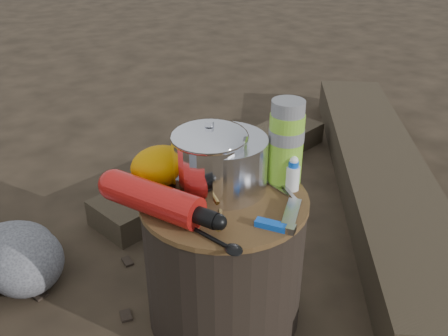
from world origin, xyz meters
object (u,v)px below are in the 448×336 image
stump (224,259)px  thermos (286,143)px  travel_mug (219,146)px  camping_pot (210,160)px  log_main (380,174)px  fuel_bottle (154,199)px

stump → thermos: bearing=0.1°
stump → travel_mug: (0.07, 0.17, 0.26)m
stump → camping_pot: 0.30m
log_main → travel_mug: (-0.81, -0.14, 0.37)m
camping_pot → fuel_bottle: camping_pot is taller
travel_mug → fuel_bottle: bearing=-149.2°
camping_pot → thermos: bearing=-10.7°
stump → fuel_bottle: (-0.18, 0.02, 0.24)m
stump → travel_mug: size_ratio=3.68×
fuel_bottle → travel_mug: bearing=0.6°
stump → camping_pot: camping_pot is taller
stump → thermos: thermos is taller
camping_pot → thermos: (0.20, -0.04, 0.02)m
stump → thermos: (0.18, 0.00, 0.31)m
log_main → thermos: bearing=-123.6°
log_main → travel_mug: size_ratio=16.05×
camping_pot → log_main: bearing=16.8°
log_main → stump: bearing=-128.1°
log_main → fuel_bottle: 1.16m
thermos → travel_mug: size_ratio=1.94×
camping_pot → stump: bearing=-62.8°
fuel_bottle → thermos: size_ratio=1.47×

